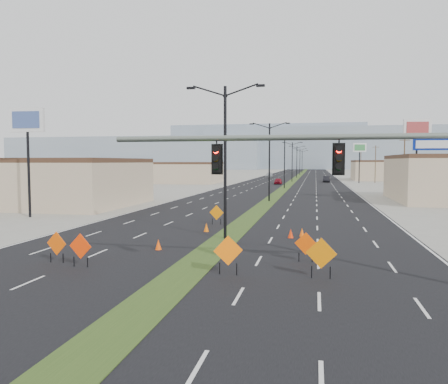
% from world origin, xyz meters
% --- Properties ---
extents(ground, '(600.00, 600.00, 0.00)m').
position_xyz_m(ground, '(0.00, 0.00, 0.00)').
color(ground, gray).
rests_on(ground, ground).
extents(road_surface, '(25.00, 400.00, 0.02)m').
position_xyz_m(road_surface, '(0.00, 100.00, 0.00)').
color(road_surface, black).
rests_on(road_surface, ground).
extents(median_strip, '(2.00, 400.00, 0.04)m').
position_xyz_m(median_strip, '(0.00, 100.00, 0.00)').
color(median_strip, '#2C4518').
rests_on(median_strip, ground).
extents(building_sw_far, '(30.00, 14.00, 4.50)m').
position_xyz_m(building_sw_far, '(-32.00, 85.00, 2.25)').
color(building_sw_far, '#C3A88B').
rests_on(building_sw_far, ground).
extents(building_se_far, '(44.00, 16.00, 5.00)m').
position_xyz_m(building_se_far, '(38.00, 110.00, 2.50)').
color(building_se_far, '#C3A88B').
rests_on(building_se_far, ground).
extents(mesa_west, '(180.00, 50.00, 22.00)m').
position_xyz_m(mesa_west, '(-120.00, 280.00, 11.00)').
color(mesa_west, gray).
rests_on(mesa_west, ground).
extents(mesa_center, '(220.00, 50.00, 28.00)m').
position_xyz_m(mesa_center, '(40.00, 300.00, 14.00)').
color(mesa_center, gray).
rests_on(mesa_center, ground).
extents(mesa_backdrop, '(140.00, 50.00, 32.00)m').
position_xyz_m(mesa_backdrop, '(-30.00, 320.00, 16.00)').
color(mesa_backdrop, gray).
rests_on(mesa_backdrop, ground).
extents(signal_mast, '(16.30, 0.60, 8.00)m').
position_xyz_m(signal_mast, '(8.56, 2.00, 4.79)').
color(signal_mast, slate).
rests_on(signal_mast, ground).
extents(streetlight_0, '(5.15, 0.24, 10.02)m').
position_xyz_m(streetlight_0, '(0.00, 12.00, 5.42)').
color(streetlight_0, black).
rests_on(streetlight_0, ground).
extents(streetlight_1, '(5.15, 0.24, 10.02)m').
position_xyz_m(streetlight_1, '(0.00, 40.00, 5.42)').
color(streetlight_1, black).
rests_on(streetlight_1, ground).
extents(streetlight_2, '(5.15, 0.24, 10.02)m').
position_xyz_m(streetlight_2, '(0.00, 68.00, 5.42)').
color(streetlight_2, black).
rests_on(streetlight_2, ground).
extents(streetlight_3, '(5.15, 0.24, 10.02)m').
position_xyz_m(streetlight_3, '(0.00, 96.00, 5.42)').
color(streetlight_3, black).
rests_on(streetlight_3, ground).
extents(streetlight_4, '(5.15, 0.24, 10.02)m').
position_xyz_m(streetlight_4, '(0.00, 124.00, 5.42)').
color(streetlight_4, black).
rests_on(streetlight_4, ground).
extents(streetlight_5, '(5.15, 0.24, 10.02)m').
position_xyz_m(streetlight_5, '(0.00, 152.00, 5.42)').
color(streetlight_5, black).
rests_on(streetlight_5, ground).
extents(streetlight_6, '(5.15, 0.24, 10.02)m').
position_xyz_m(streetlight_6, '(0.00, 180.00, 5.42)').
color(streetlight_6, black).
rests_on(streetlight_6, ground).
extents(utility_pole_1, '(1.60, 0.20, 9.00)m').
position_xyz_m(utility_pole_1, '(20.00, 60.00, 4.67)').
color(utility_pole_1, '#4C3823').
rests_on(utility_pole_1, ground).
extents(utility_pole_2, '(1.60, 0.20, 9.00)m').
position_xyz_m(utility_pole_2, '(20.00, 95.00, 4.67)').
color(utility_pole_2, '#4C3823').
rests_on(utility_pole_2, ground).
extents(utility_pole_3, '(1.60, 0.20, 9.00)m').
position_xyz_m(utility_pole_3, '(20.00, 130.00, 4.67)').
color(utility_pole_3, '#4C3823').
rests_on(utility_pole_3, ground).
extents(car_left, '(1.65, 4.05, 1.38)m').
position_xyz_m(car_left, '(-2.41, 82.98, 0.69)').
color(car_left, maroon).
rests_on(car_left, ground).
extents(car_mid, '(1.86, 4.73, 1.53)m').
position_xyz_m(car_mid, '(8.55, 95.05, 0.77)').
color(car_mid, black).
rests_on(car_mid, ground).
extents(car_far, '(2.28, 5.27, 1.51)m').
position_xyz_m(car_far, '(-8.72, 124.29, 0.76)').
color(car_far, '#A7ACB1').
rests_on(car_far, ground).
extents(construction_sign_0, '(1.19, 0.25, 1.60)m').
position_xyz_m(construction_sign_0, '(-6.96, 3.56, 0.94)').
color(construction_sign_0, '#E94F04').
rests_on(construction_sign_0, ground).
extents(construction_sign_1, '(1.23, 0.19, 1.65)m').
position_xyz_m(construction_sign_1, '(-5.31, 3.00, 0.97)').
color(construction_sign_1, '#F43605').
rests_on(construction_sign_1, ground).
extents(construction_sign_2, '(1.20, 0.20, 1.60)m').
position_xyz_m(construction_sign_2, '(-2.00, 18.21, 0.94)').
color(construction_sign_2, orange).
rests_on(construction_sign_2, ground).
extents(construction_sign_3, '(1.25, 0.58, 1.80)m').
position_xyz_m(construction_sign_3, '(2.00, 3.00, 1.07)').
color(construction_sign_3, '#FE6905').
rests_on(construction_sign_3, ground).
extents(construction_sign_4, '(1.14, 0.21, 1.53)m').
position_xyz_m(construction_sign_4, '(5.37, 6.32, 0.90)').
color(construction_sign_4, '#E74A04').
rests_on(construction_sign_4, ground).
extents(construction_sign_5, '(1.35, 0.24, 1.81)m').
position_xyz_m(construction_sign_5, '(6.09, 3.24, 1.07)').
color(construction_sign_5, orange).
rests_on(construction_sign_5, ground).
extents(cone_0, '(0.38, 0.38, 0.62)m').
position_xyz_m(cone_0, '(-3.06, 7.68, 0.31)').
color(cone_0, '#FF4C05').
rests_on(cone_0, ground).
extents(cone_1, '(0.42, 0.42, 0.63)m').
position_xyz_m(cone_1, '(4.24, 13.22, 0.31)').
color(cone_1, '#F12E05').
rests_on(cone_1, ground).
extents(cone_2, '(0.45, 0.45, 0.60)m').
position_xyz_m(cone_2, '(4.96, 13.96, 0.30)').
color(cone_2, '#FF5705').
rests_on(cone_2, ground).
extents(cone_3, '(0.41, 0.41, 0.64)m').
position_xyz_m(cone_3, '(-1.94, 14.61, 0.32)').
color(cone_3, '#E45C04').
rests_on(cone_3, ground).
extents(pole_sign_west, '(3.28, 0.66, 10.00)m').
position_xyz_m(pole_sign_west, '(-19.99, 19.51, 8.19)').
color(pole_sign_west, black).
rests_on(pole_sign_west, ground).
extents(pole_sign_east_near, '(3.39, 0.93, 10.38)m').
position_xyz_m(pole_sign_east_near, '(18.10, 42.22, 8.53)').
color(pole_sign_east_near, black).
rests_on(pole_sign_east_near, ground).
extents(pole_sign_east_far, '(3.10, 0.87, 9.45)m').
position_xyz_m(pole_sign_east_far, '(15.98, 91.83, 7.71)').
color(pole_sign_east_far, black).
rests_on(pole_sign_east_far, ground).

